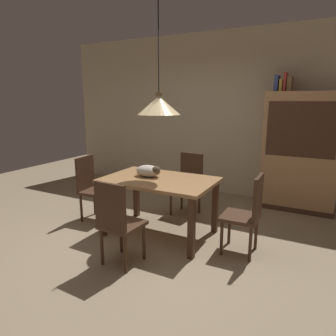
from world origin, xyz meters
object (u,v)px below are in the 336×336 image
(chair_left_side, at_px, (92,185))
(hutch_bookcase, at_px, (300,155))
(chair_right_side, at_px, (248,211))
(book_blue_wide, at_px, (277,83))
(book_yellow_short, at_px, (281,85))
(chair_near_front, at_px, (117,220))
(chair_far_back, at_px, (188,181))
(dining_table, at_px, (159,186))
(book_red_tall, at_px, (286,82))
(cat_sleeping, at_px, (149,171))
(book_brown_thick, at_px, (290,84))
(pendant_lamp, at_px, (159,105))

(chair_left_side, bearing_deg, hutch_bookcase, 35.37)
(chair_right_side, bearing_deg, book_blue_wide, 92.21)
(chair_right_side, bearing_deg, book_yellow_short, 90.19)
(chair_near_front, relative_size, chair_far_back, 1.00)
(book_blue_wide, bearing_deg, dining_table, -119.82)
(book_red_tall, bearing_deg, book_blue_wide, 180.00)
(chair_right_side, relative_size, book_blue_wide, 3.88)
(chair_left_side, distance_m, cat_sleeping, 1.01)
(hutch_bookcase, height_order, book_blue_wide, book_blue_wide)
(chair_right_side, relative_size, book_yellow_short, 4.65)
(cat_sleeping, bearing_deg, hutch_bookcase, 47.76)
(chair_near_front, bearing_deg, book_yellow_short, 67.53)
(chair_far_back, relative_size, book_brown_thick, 3.88)
(chair_left_side, xyz_separation_m, book_brown_thick, (2.37, 1.85, 1.45))
(chair_far_back, bearing_deg, book_red_tall, 39.54)
(chair_far_back, bearing_deg, chair_right_side, -38.04)
(dining_table, height_order, book_brown_thick, book_brown_thick)
(chair_near_front, relative_size, book_red_tall, 3.32)
(chair_far_back, xyz_separation_m, pendant_lamp, (-0.01, -0.88, 1.15))
(chair_right_side, distance_m, cat_sleeping, 1.33)
(chair_near_front, distance_m, book_red_tall, 3.32)
(chair_near_front, bearing_deg, hutch_bookcase, 61.41)
(cat_sleeping, xyz_separation_m, pendant_lamp, (0.17, -0.03, 0.84))
(dining_table, relative_size, hutch_bookcase, 0.76)
(cat_sleeping, height_order, pendant_lamp, pendant_lamp)
(chair_near_front, height_order, book_red_tall, book_red_tall)
(dining_table, distance_m, chair_near_front, 0.89)
(dining_table, bearing_deg, cat_sleeping, 170.48)
(chair_left_side, height_order, pendant_lamp, pendant_lamp)
(chair_right_side, distance_m, book_yellow_short, 2.33)
(cat_sleeping, relative_size, pendant_lamp, 0.30)
(chair_left_side, xyz_separation_m, book_blue_wide, (2.19, 1.85, 1.46))
(chair_near_front, height_order, chair_far_back, same)
(chair_near_front, distance_m, cat_sleeping, 0.97)
(chair_left_side, relative_size, chair_far_back, 1.00)
(book_blue_wide, bearing_deg, chair_right_side, -87.79)
(chair_left_side, height_order, book_brown_thick, book_brown_thick)
(book_red_tall, bearing_deg, book_brown_thick, 0.00)
(chair_left_side, xyz_separation_m, book_yellow_short, (2.25, 1.85, 1.43))
(dining_table, distance_m, chair_left_side, 1.14)
(hutch_bookcase, distance_m, book_red_tall, 1.14)
(chair_near_front, bearing_deg, cat_sleeping, 100.29)
(chair_far_back, bearing_deg, hutch_bookcase, 33.27)
(chair_near_front, distance_m, chair_far_back, 1.76)
(chair_far_back, relative_size, cat_sleeping, 2.38)
(cat_sleeping, distance_m, pendant_lamp, 0.85)
(chair_left_side, bearing_deg, dining_table, 0.37)
(chair_right_side, distance_m, chair_far_back, 1.42)
(hutch_bookcase, relative_size, book_blue_wide, 7.71)
(chair_right_side, distance_m, book_brown_thick, 2.35)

